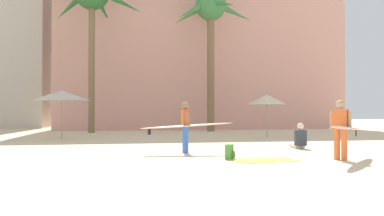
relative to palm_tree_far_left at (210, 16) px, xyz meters
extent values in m
plane|color=beige|center=(-4.14, -19.25, -8.14)|extent=(120.00, 120.00, 0.00)
cube|color=#DB9989|center=(0.36, 7.22, 0.02)|extent=(22.92, 9.88, 16.32)
cylinder|color=brown|center=(0.02, 0.00, -3.68)|extent=(0.52, 0.52, 8.90)
sphere|color=#428447|center=(0.02, 0.00, 0.77)|extent=(2.18, 2.18, 2.18)
cone|color=#428447|center=(1.71, -0.27, 0.21)|extent=(2.59, 0.88, 1.55)
cone|color=#428447|center=(0.22, 1.77, 0.39)|extent=(0.78, 2.66, 1.21)
cone|color=#428447|center=(-1.40, 1.00, 0.25)|extent=(2.38, 1.87, 1.47)
cone|color=#428447|center=(-1.47, -0.74, 0.11)|extent=(2.43, 1.53, 1.73)
cone|color=#428447|center=(0.52, -1.72, 0.39)|extent=(1.19, 2.65, 1.21)
cylinder|color=brown|center=(-8.08, -0.58, -3.53)|extent=(0.41, 0.41, 9.22)
cone|color=#2D6B33|center=(-6.19, -0.76, 0.44)|extent=(2.89, 0.78, 1.75)
cone|color=#2D6B33|center=(-7.53, 1.28, 0.55)|extent=(1.32, 2.94, 1.55)
cone|color=#2D6B33|center=(-9.57, 0.52, 0.36)|extent=(2.55, 2.07, 1.90)
cylinder|color=gray|center=(1.53, -6.83, -6.99)|extent=(0.06, 0.06, 2.28)
cone|color=beige|center=(1.53, -6.83, -6.12)|extent=(2.09, 2.09, 0.54)
cylinder|color=gray|center=(-9.03, -6.22, -6.93)|extent=(0.06, 0.06, 2.42)
cone|color=beige|center=(-9.03, -6.22, -5.96)|extent=(2.79, 2.79, 0.49)
cube|color=#F4CC4C|center=(-2.12, -16.02, -8.13)|extent=(1.90, 1.20, 0.01)
cube|color=#4A8936|center=(-3.00, -15.59, -7.93)|extent=(0.30, 0.35, 0.42)
cube|color=#3B6E2B|center=(-2.89, -15.65, -8.01)|extent=(0.16, 0.21, 0.18)
cylinder|color=orange|center=(0.05, -16.41, -7.70)|extent=(0.22, 0.22, 0.86)
cylinder|color=orange|center=(-0.07, -16.25, -7.70)|extent=(0.22, 0.22, 0.86)
cube|color=orange|center=(-0.01, -16.33, -7.00)|extent=(0.42, 0.45, 0.55)
sphere|color=tan|center=(-0.01, -16.33, -6.58)|extent=(0.34, 0.34, 0.24)
cylinder|color=tan|center=(0.14, -16.53, -7.03)|extent=(0.14, 0.14, 0.52)
cylinder|color=tan|center=(-0.17, -16.13, -7.03)|extent=(0.14, 0.14, 0.52)
ellipsoid|color=#B2B2B7|center=(-0.01, -16.63, -7.24)|extent=(2.31, 2.33, 0.23)
ellipsoid|color=#B22E1C|center=(-0.01, -16.63, -7.24)|extent=(2.33, 2.36, 0.20)
cube|color=black|center=(0.81, -15.79, -7.42)|extent=(0.09, 0.09, 0.19)
cylinder|color=beige|center=(0.33, -12.66, -8.06)|extent=(0.24, 0.81, 0.16)
cylinder|color=beige|center=(0.53, -12.69, -8.06)|extent=(0.24, 0.81, 0.16)
cube|color=#333842|center=(0.39, -13.07, -7.74)|extent=(0.42, 0.26, 0.56)
sphere|color=beige|center=(0.39, -13.07, -7.31)|extent=(0.26, 0.26, 0.24)
cylinder|color=blue|center=(-3.96, -13.60, -7.70)|extent=(0.16, 0.16, 0.88)
cylinder|color=blue|center=(-3.96, -13.80, -7.70)|extent=(0.16, 0.16, 0.88)
cube|color=orange|center=(-3.96, -13.70, -7.00)|extent=(0.23, 0.40, 0.52)
sphere|color=#936B51|center=(-3.96, -13.70, -6.60)|extent=(0.25, 0.25, 0.24)
cylinder|color=#936B51|center=(-3.96, -13.45, -7.03)|extent=(0.10, 0.10, 0.50)
cylinder|color=#936B51|center=(-3.95, -13.95, -7.03)|extent=(0.10, 0.10, 0.50)
ellipsoid|color=beige|center=(-3.96, -14.00, -7.24)|extent=(3.02, 0.50, 0.24)
ellipsoid|color=#B33524|center=(-3.96, -14.00, -7.24)|extent=(3.03, 0.53, 0.21)
cube|color=black|center=(-5.15, -13.91, -7.43)|extent=(0.11, 0.02, 0.19)
camera|label=1|loc=(-5.90, -25.93, -6.81)|focal=35.36mm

